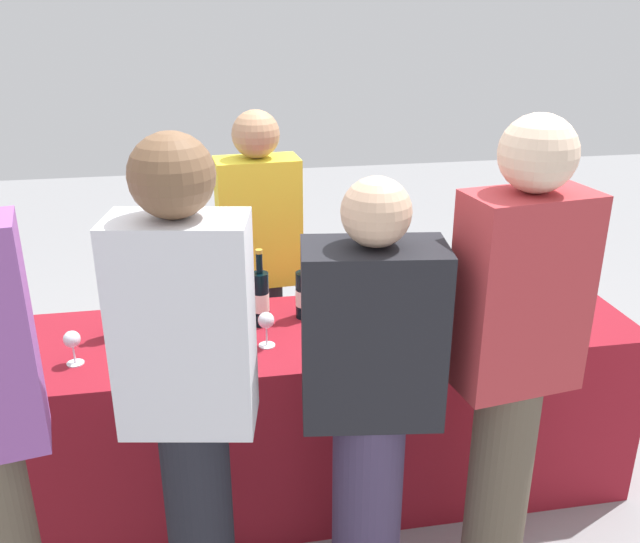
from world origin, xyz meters
The scene contains 19 objects.
ground_plane centered at (0.00, 0.00, 0.00)m, with size 12.00×12.00×0.00m, color gray.
tasting_table centered at (0.00, 0.00, 0.39)m, with size 2.59×0.68×0.78m, color maroon.
wine_bottle_0 centered at (-0.80, 0.08, 0.89)m, with size 0.07×0.07×0.29m.
wine_bottle_1 centered at (-0.51, 0.08, 0.89)m, with size 0.07×0.07×0.32m.
wine_bottle_2 centered at (-0.42, 0.07, 0.89)m, with size 0.08×0.08×0.31m.
wine_bottle_3 centered at (-0.23, 0.08, 0.90)m, with size 0.07×0.07×0.33m.
wine_bottle_4 centered at (-0.04, 0.12, 0.88)m, with size 0.08×0.08×0.30m.
wine_bottle_5 centered at (0.29, 0.16, 0.90)m, with size 0.08×0.08×0.32m.
wine_bottle_6 centered at (0.71, 0.12, 0.89)m, with size 0.08×0.08×0.31m.
wine_glass_0 centered at (-0.94, -0.12, 0.87)m, with size 0.06×0.06×0.13m.
wine_glass_1 centered at (-0.60, -0.16, 0.87)m, with size 0.07×0.07×0.13m.
wine_glass_2 centered at (-0.23, -0.11, 0.88)m, with size 0.06×0.06×0.14m.
wine_glass_3 centered at (0.12, -0.10, 0.88)m, with size 0.06×0.06×0.14m.
wine_glass_4 centered at (0.62, -0.07, 0.88)m, with size 0.06×0.06×0.14m.
wine_glass_5 centered at (0.79, -0.15, 0.87)m, with size 0.06×0.06×0.13m.
server_pouring centered at (-0.19, 0.54, 0.86)m, with size 0.39×0.23×1.58m.
guest_1 centered at (-0.51, -0.68, 0.94)m, with size 0.42×0.28×1.72m.
guest_2 centered at (0.05, -0.62, 0.83)m, with size 0.47×0.30×1.56m.
guest_3 centered at (0.52, -0.65, 0.95)m, with size 0.42×0.27×1.73m.
Camera 1 is at (-0.44, -2.46, 2.04)m, focal length 38.49 mm.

